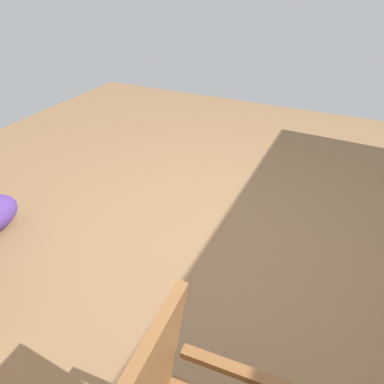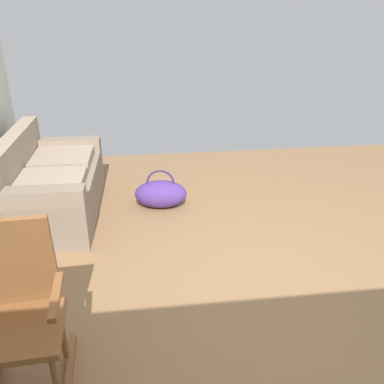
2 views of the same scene
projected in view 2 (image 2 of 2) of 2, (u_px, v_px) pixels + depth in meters
name	position (u px, v px, depth m)	size (l,w,h in m)	color
ground_plane	(257.00, 303.00, 3.15)	(6.83, 6.83, 0.00)	olive
couch	(51.00, 187.00, 4.34)	(1.62, 0.88, 0.85)	#7D6C5C
rocking_chair	(18.00, 314.00, 2.30)	(0.78, 0.53, 1.05)	brown
duffel_bag	(161.00, 194.00, 4.55)	(0.39, 0.59, 0.43)	#472D7A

